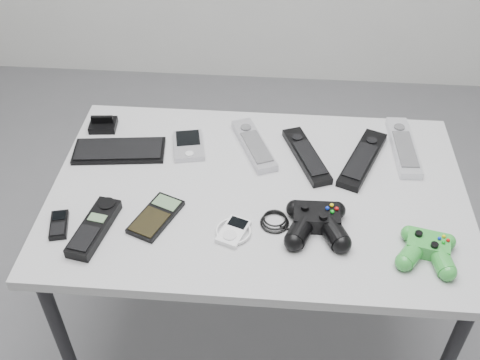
# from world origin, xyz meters

# --- Properties ---
(desk) EXTENTS (1.04, 0.67, 0.69)m
(desk) POSITION_xyz_m (-0.09, 0.07, 0.63)
(desk) COLOR #A3A3A6
(desk) RESTS_ON floor
(pda_keyboard) EXTENTS (0.25, 0.13, 0.01)m
(pda_keyboard) POSITION_xyz_m (-0.47, 0.19, 0.70)
(pda_keyboard) COLOR black
(pda_keyboard) RESTS_ON desk
(dock_bracket) EXTENTS (0.08, 0.07, 0.04)m
(dock_bracket) POSITION_xyz_m (-0.54, 0.29, 0.71)
(dock_bracket) COLOR black
(dock_bracket) RESTS_ON desk
(pda) EXTENTS (0.10, 0.14, 0.02)m
(pda) POSITION_xyz_m (-0.29, 0.22, 0.70)
(pda) COLOR #ACABB3
(pda) RESTS_ON desk
(remote_silver_a) EXTENTS (0.14, 0.23, 0.02)m
(remote_silver_a) POSITION_xyz_m (-0.11, 0.24, 0.71)
(remote_silver_a) COLOR #ACABB3
(remote_silver_a) RESTS_ON desk
(remote_black_a) EXTENTS (0.13, 0.24, 0.02)m
(remote_black_a) POSITION_xyz_m (0.03, 0.20, 0.71)
(remote_black_a) COLOR black
(remote_black_a) RESTS_ON desk
(remote_black_b) EXTENTS (0.15, 0.25, 0.02)m
(remote_black_b) POSITION_xyz_m (0.18, 0.20, 0.71)
(remote_black_b) COLOR black
(remote_black_b) RESTS_ON desk
(remote_silver_b) EXTENTS (0.07, 0.25, 0.02)m
(remote_silver_b) POSITION_xyz_m (0.30, 0.26, 0.71)
(remote_silver_b) COLOR silver
(remote_silver_b) RESTS_ON desk
(mobile_phone) EXTENTS (0.06, 0.09, 0.01)m
(mobile_phone) POSITION_xyz_m (-0.54, -0.09, 0.70)
(mobile_phone) COLOR black
(mobile_phone) RESTS_ON desk
(cordless_handset) EXTENTS (0.09, 0.19, 0.03)m
(cordless_handset) POSITION_xyz_m (-0.46, -0.10, 0.71)
(cordless_handset) COLOR black
(cordless_handset) RESTS_ON desk
(calculator) EXTENTS (0.12, 0.16, 0.01)m
(calculator) POSITION_xyz_m (-0.32, -0.05, 0.70)
(calculator) COLOR black
(calculator) RESTS_ON desk
(mp3_player) EXTENTS (0.11, 0.11, 0.02)m
(mp3_player) POSITION_xyz_m (-0.14, -0.08, 0.70)
(mp3_player) COLOR white
(mp3_player) RESTS_ON desk
(controller_black) EXTENTS (0.26, 0.17, 0.05)m
(controller_black) POSITION_xyz_m (0.05, -0.05, 0.72)
(controller_black) COLOR black
(controller_black) RESTS_ON desk
(controller_green) EXTENTS (0.16, 0.16, 0.04)m
(controller_green) POSITION_xyz_m (0.30, -0.11, 0.72)
(controller_green) COLOR #228029
(controller_green) RESTS_ON desk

